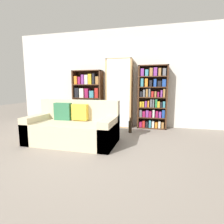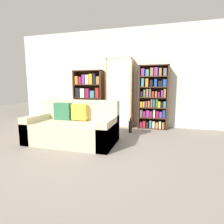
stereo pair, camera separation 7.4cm
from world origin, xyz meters
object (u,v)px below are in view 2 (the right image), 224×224
object	(u,v)px
couch	(73,128)
wine_bottle	(130,127)
bookshelf_left	(89,99)
display_cabinet	(120,93)
bookshelf_right	(153,98)

from	to	relation	value
couch	wine_bottle	xyz separation A→B (m)	(1.00, 0.99, -0.14)
couch	bookshelf_left	distance (m)	1.74
couch	display_cabinet	bearing A→B (deg)	69.71
couch	bookshelf_right	world-z (taller)	bookshelf_right
couch	wine_bottle	distance (m)	1.42
bookshelf_left	wine_bottle	bearing A→B (deg)	-25.90
couch	bookshelf_right	distance (m)	2.28
wine_bottle	bookshelf_left	bearing A→B (deg)	154.10
bookshelf_left	display_cabinet	size ratio (longest dim) A/B	0.85
couch	bookshelf_left	bearing A→B (deg)	101.72
bookshelf_right	display_cabinet	bearing A→B (deg)	-178.96
display_cabinet	bookshelf_right	bearing A→B (deg)	1.04
couch	bookshelf_left	size ratio (longest dim) A/B	1.10
display_cabinet	wine_bottle	bearing A→B (deg)	-57.71
bookshelf_right	wine_bottle	xyz separation A→B (m)	(-0.49, -0.65, -0.66)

